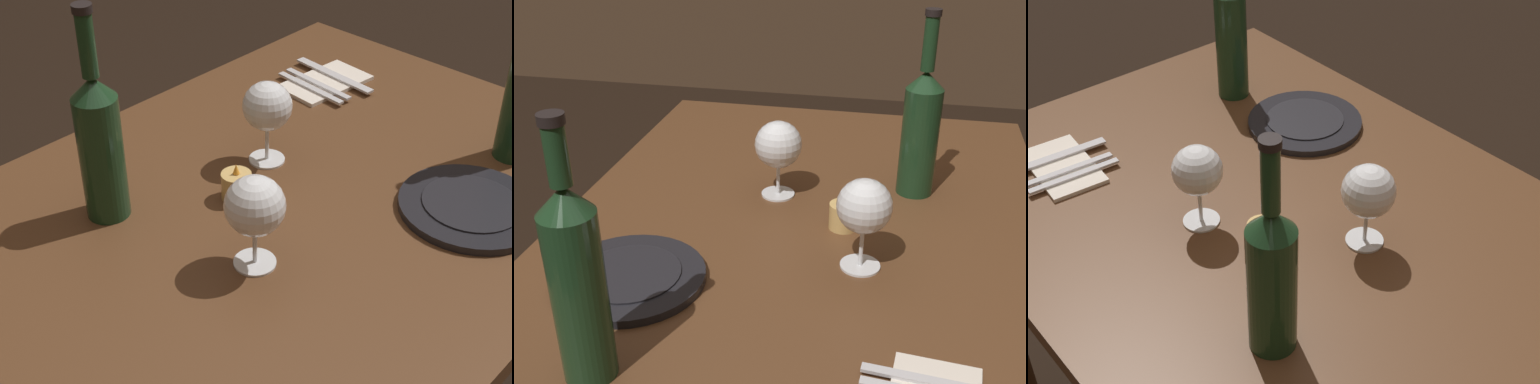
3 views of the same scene
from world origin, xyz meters
TOP-DOWN VIEW (x-y plane):
  - dining_table at (0.00, 0.00)m, footprint 1.30×0.90m
  - wine_glass_left at (0.09, 0.11)m, footprint 0.09×0.09m
  - wine_glass_right at (-0.13, -0.07)m, footprint 0.09×0.09m
  - wine_bottle at (-0.20, 0.19)m, footprint 0.07×0.07m
  - wine_bottle_second at (0.41, -0.20)m, footprint 0.07×0.07m
  - votive_candle at (-0.03, 0.07)m, footprint 0.05×0.05m
  - dinner_plate at (0.21, -0.24)m, footprint 0.24×0.24m
  - fork_outer at (0.35, 0.22)m, footprint 0.03×0.18m

SIDE VIEW (x-z plane):
  - dining_table at x=0.00m, z-range 0.28..1.02m
  - dinner_plate at x=0.21m, z-range 0.74..0.76m
  - fork_outer at x=0.35m, z-range 0.75..0.75m
  - votive_candle at x=-0.03m, z-range 0.73..0.80m
  - wine_glass_right at x=-0.13m, z-range 0.77..0.92m
  - wine_glass_left at x=0.09m, z-range 0.77..0.93m
  - wine_bottle at x=-0.20m, z-range 0.69..1.06m
  - wine_bottle_second at x=0.41m, z-range 0.71..1.06m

